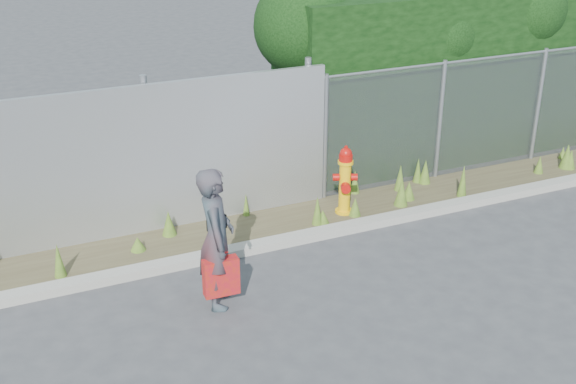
# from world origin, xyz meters

# --- Properties ---
(ground) EXTENTS (80.00, 80.00, 0.00)m
(ground) POSITION_xyz_m (0.00, 0.00, 0.00)
(ground) COLOR #3C3C3E
(ground) RESTS_ON ground
(curb) EXTENTS (16.00, 0.22, 0.12)m
(curb) POSITION_xyz_m (0.00, 1.80, 0.06)
(curb) COLOR gray
(curb) RESTS_ON ground
(weed_strip) EXTENTS (16.00, 1.29, 0.55)m
(weed_strip) POSITION_xyz_m (-0.38, 2.47, 0.14)
(weed_strip) COLOR #453D27
(weed_strip) RESTS_ON ground
(corrugated_fence) EXTENTS (8.50, 0.21, 2.30)m
(corrugated_fence) POSITION_xyz_m (-3.25, 3.01, 1.10)
(corrugated_fence) COLOR #A4A7AB
(corrugated_fence) RESTS_ON ground
(chainlink_fence) EXTENTS (6.50, 0.07, 2.05)m
(chainlink_fence) POSITION_xyz_m (4.25, 3.00, 1.03)
(chainlink_fence) COLOR gray
(chainlink_fence) RESTS_ON ground
(hedge) EXTENTS (7.83, 2.04, 3.66)m
(hedge) POSITION_xyz_m (4.38, 4.06, 1.98)
(hedge) COLOR black
(hedge) RESTS_ON ground
(fire_hydrant) EXTENTS (0.37, 0.33, 1.11)m
(fire_hydrant) POSITION_xyz_m (1.07, 2.35, 0.54)
(fire_hydrant) COLOR yellow
(fire_hydrant) RESTS_ON ground
(woman) EXTENTS (0.60, 0.74, 1.77)m
(woman) POSITION_xyz_m (-1.51, 0.76, 0.89)
(woman) COLOR #0F5962
(woman) RESTS_ON ground
(red_tote_bag) EXTENTS (0.42, 0.16, 0.56)m
(red_tote_bag) POSITION_xyz_m (-1.52, 0.61, 0.45)
(red_tote_bag) COLOR #AC0927
(black_shoulder_bag) EXTENTS (0.23, 0.10, 0.17)m
(black_shoulder_bag) POSITION_xyz_m (-1.46, 0.89, 1.02)
(black_shoulder_bag) COLOR black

